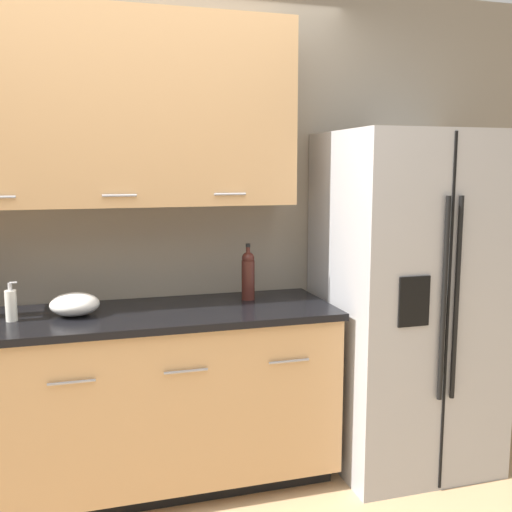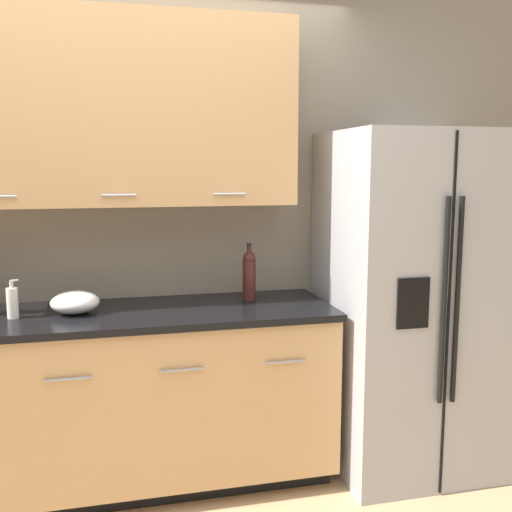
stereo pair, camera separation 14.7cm
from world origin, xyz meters
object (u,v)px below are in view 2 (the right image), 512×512
Objects in this scene: wine_bottle at (249,274)px; soap_dispenser at (12,302)px; mixing_bowl at (75,302)px; refrigerator at (408,302)px.

wine_bottle reaches higher than soap_dispenser.
wine_bottle reaches higher than mixing_bowl.
soap_dispenser is at bearing -173.35° from mixing_bowl.
soap_dispenser is 0.79× the size of mixing_bowl.
refrigerator is 1.72m from mixing_bowl.
refrigerator reaches higher than mixing_bowl.
mixing_bowl is at bearing 6.65° from soap_dispenser.
refrigerator is at bearing -1.81° from soap_dispenser.
wine_bottle is (-0.83, 0.19, 0.15)m from refrigerator.
wine_bottle is 1.30× the size of mixing_bowl.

